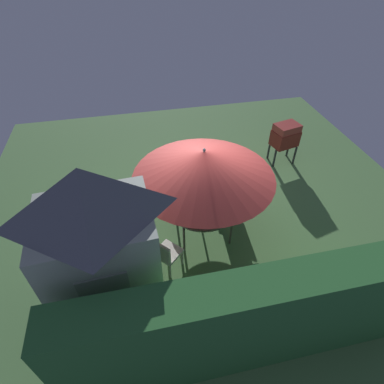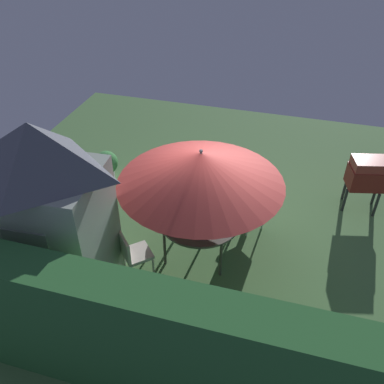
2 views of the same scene
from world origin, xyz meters
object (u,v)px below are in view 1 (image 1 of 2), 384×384
(garden_shed, at_px, (101,250))
(chair_near_shed, at_px, (225,182))
(potted_plant_by_grill, at_px, (83,186))
(potted_plant_by_shed, at_px, (258,282))
(person_in_red, at_px, (225,175))
(bbq_grill, at_px, (285,136))
(chair_far_side, at_px, (165,253))
(patio_umbrella, at_px, (204,164))
(patio_table, at_px, (203,207))

(garden_shed, relative_size, chair_near_shed, 3.48)
(potted_plant_by_grill, bearing_deg, potted_plant_by_shed, 132.35)
(potted_plant_by_grill, relative_size, person_in_red, 0.60)
(bbq_grill, bearing_deg, garden_shed, 36.91)
(garden_shed, xyz_separation_m, chair_far_side, (-0.99, -0.58, -1.08))
(potted_plant_by_shed, distance_m, potted_plant_by_grill, 4.76)
(patio_umbrella, height_order, person_in_red, patio_umbrella)
(patio_umbrella, bearing_deg, person_in_red, -130.40)
(patio_umbrella, xyz_separation_m, person_in_red, (-0.77, -0.90, -1.08))
(garden_shed, xyz_separation_m, patio_umbrella, (-1.95, -1.48, 0.26))
(garden_shed, height_order, bbq_grill, garden_shed)
(garden_shed, xyz_separation_m, chair_near_shed, (-2.77, -2.44, -1.08))
(patio_table, bearing_deg, chair_near_shed, -130.40)
(patio_table, relative_size, potted_plant_by_grill, 1.92)
(potted_plant_by_shed, bearing_deg, person_in_red, -94.29)
(potted_plant_by_grill, bearing_deg, patio_table, 148.25)
(potted_plant_by_shed, height_order, person_in_red, person_in_red)
(chair_near_shed, bearing_deg, chair_far_side, 46.26)
(bbq_grill, relative_size, chair_far_side, 1.33)
(patio_umbrella, distance_m, chair_near_shed, 1.84)
(chair_near_shed, height_order, potted_plant_by_grill, chair_near_shed)
(bbq_grill, xyz_separation_m, potted_plant_by_shed, (2.37, 4.07, -0.31))
(patio_umbrella, height_order, chair_near_shed, patio_umbrella)
(patio_umbrella, xyz_separation_m, chair_far_side, (0.96, 0.90, -1.34))
(patio_umbrella, relative_size, chair_near_shed, 3.15)
(person_in_red, bearing_deg, potted_plant_by_grill, -12.24)
(potted_plant_by_shed, bearing_deg, chair_far_side, -32.98)
(patio_table, height_order, person_in_red, person_in_red)
(chair_near_shed, xyz_separation_m, potted_plant_by_grill, (3.47, -0.68, -0.08))
(bbq_grill, distance_m, chair_near_shed, 2.46)
(patio_umbrella, relative_size, potted_plant_by_grill, 3.72)
(chair_far_side, height_order, potted_plant_by_shed, chair_far_side)
(patio_table, bearing_deg, bbq_grill, -143.22)
(chair_near_shed, distance_m, potted_plant_by_shed, 2.86)
(potted_plant_by_grill, height_order, person_in_red, person_in_red)
(patio_table, bearing_deg, garden_shed, 37.09)
(chair_far_side, distance_m, potted_plant_by_grill, 3.05)
(person_in_red, bearing_deg, chair_near_shed, -130.40)
(potted_plant_by_shed, bearing_deg, garden_shed, -9.14)
(patio_table, distance_m, chair_near_shed, 1.28)
(potted_plant_by_shed, relative_size, person_in_red, 0.71)
(patio_umbrella, bearing_deg, chair_near_shed, -130.40)
(garden_shed, xyz_separation_m, patio_table, (-1.95, -1.48, -0.89))
(patio_table, bearing_deg, chair_far_side, 43.04)
(potted_plant_by_grill, bearing_deg, person_in_red, 167.76)
(bbq_grill, distance_m, person_in_red, 2.52)
(patio_table, xyz_separation_m, chair_far_side, (0.96, 0.90, -0.19))
(bbq_grill, distance_m, chair_far_side, 4.97)
(patio_umbrella, distance_m, person_in_red, 1.60)
(patio_umbrella, bearing_deg, potted_plant_by_shed, 106.52)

